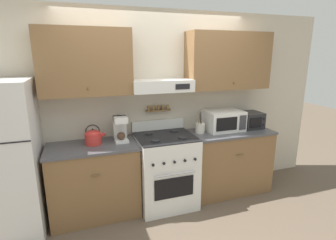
{
  "coord_description": "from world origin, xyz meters",
  "views": [
    {
      "loc": [
        -1.02,
        -2.79,
        1.98
      ],
      "look_at": [
        0.03,
        0.25,
        1.17
      ],
      "focal_mm": 28.0,
      "sensor_mm": 36.0,
      "label": 1
    }
  ],
  "objects_px": {
    "tea_kettle": "(93,137)",
    "toaster_oven": "(250,120)",
    "microwave": "(224,120)",
    "refrigerator": "(0,162)",
    "coffee_maker": "(120,128)",
    "stove_range": "(165,170)",
    "utensil_crock": "(200,128)"
  },
  "relations": [
    {
      "from": "tea_kettle",
      "to": "toaster_oven",
      "type": "xyz_separation_m",
      "value": [
        2.25,
        -0.0,
        0.02
      ]
    },
    {
      "from": "tea_kettle",
      "to": "toaster_oven",
      "type": "relative_size",
      "value": 0.78
    },
    {
      "from": "stove_range",
      "to": "microwave",
      "type": "xyz_separation_m",
      "value": [
        0.92,
        0.11,
        0.58
      ]
    },
    {
      "from": "stove_range",
      "to": "coffee_maker",
      "type": "distance_m",
      "value": 0.82
    },
    {
      "from": "microwave",
      "to": "toaster_oven",
      "type": "xyz_separation_m",
      "value": [
        0.44,
        -0.02,
        -0.02
      ]
    },
    {
      "from": "coffee_maker",
      "to": "utensil_crock",
      "type": "bearing_deg",
      "value": -1.69
    },
    {
      "from": "coffee_maker",
      "to": "utensil_crock",
      "type": "xyz_separation_m",
      "value": [
        1.09,
        -0.03,
        -0.09
      ]
    },
    {
      "from": "coffee_maker",
      "to": "toaster_oven",
      "type": "bearing_deg",
      "value": -1.02
    },
    {
      "from": "refrigerator",
      "to": "microwave",
      "type": "distance_m",
      "value": 2.79
    },
    {
      "from": "coffee_maker",
      "to": "microwave",
      "type": "bearing_deg",
      "value": -0.56
    },
    {
      "from": "tea_kettle",
      "to": "toaster_oven",
      "type": "bearing_deg",
      "value": -0.04
    },
    {
      "from": "stove_range",
      "to": "microwave",
      "type": "relative_size",
      "value": 2.08
    },
    {
      "from": "tea_kettle",
      "to": "microwave",
      "type": "height_order",
      "value": "microwave"
    },
    {
      "from": "stove_range",
      "to": "refrigerator",
      "type": "bearing_deg",
      "value": -179.27
    },
    {
      "from": "microwave",
      "to": "refrigerator",
      "type": "bearing_deg",
      "value": -177.15
    },
    {
      "from": "refrigerator",
      "to": "tea_kettle",
      "type": "relative_size",
      "value": 6.87
    },
    {
      "from": "utensil_crock",
      "to": "stove_range",
      "type": "bearing_deg",
      "value": -169.88
    },
    {
      "from": "tea_kettle",
      "to": "coffee_maker",
      "type": "relative_size",
      "value": 0.8
    },
    {
      "from": "refrigerator",
      "to": "coffee_maker",
      "type": "bearing_deg",
      "value": 6.66
    },
    {
      "from": "coffee_maker",
      "to": "microwave",
      "type": "distance_m",
      "value": 1.47
    },
    {
      "from": "refrigerator",
      "to": "coffee_maker",
      "type": "height_order",
      "value": "refrigerator"
    },
    {
      "from": "tea_kettle",
      "to": "toaster_oven",
      "type": "distance_m",
      "value": 2.25
    },
    {
      "from": "tea_kettle",
      "to": "microwave",
      "type": "bearing_deg",
      "value": 0.57
    },
    {
      "from": "tea_kettle",
      "to": "utensil_crock",
      "type": "bearing_deg",
      "value": 0.0
    },
    {
      "from": "stove_range",
      "to": "coffee_maker",
      "type": "bearing_deg",
      "value": 166.88
    },
    {
      "from": "stove_range",
      "to": "utensil_crock",
      "type": "height_order",
      "value": "utensil_crock"
    },
    {
      "from": "refrigerator",
      "to": "stove_range",
      "type": "bearing_deg",
      "value": 0.73
    },
    {
      "from": "stove_range",
      "to": "refrigerator",
      "type": "height_order",
      "value": "refrigerator"
    },
    {
      "from": "toaster_oven",
      "to": "tea_kettle",
      "type": "bearing_deg",
      "value": 179.96
    },
    {
      "from": "refrigerator",
      "to": "utensil_crock",
      "type": "height_order",
      "value": "refrigerator"
    },
    {
      "from": "toaster_oven",
      "to": "utensil_crock",
      "type": "bearing_deg",
      "value": 179.88
    },
    {
      "from": "utensil_crock",
      "to": "toaster_oven",
      "type": "bearing_deg",
      "value": -0.12
    }
  ]
}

